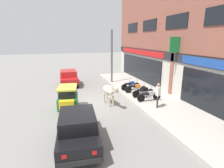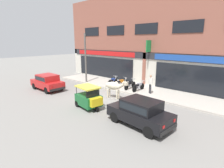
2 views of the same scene
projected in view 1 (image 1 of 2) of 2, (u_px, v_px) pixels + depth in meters
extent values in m
plane|color=gray|center=(100.00, 103.00, 12.39)|extent=(90.00, 90.00, 0.00)
cube|color=#B7AFA3|center=(150.00, 97.00, 13.52)|extent=(19.00, 3.60, 0.13)
cube|color=#8E5142|center=(180.00, 15.00, 12.60)|extent=(23.00, 0.55, 6.56)
cube|color=beige|center=(175.00, 74.00, 13.70)|extent=(23.00, 0.55, 3.40)
cube|color=#28282D|center=(173.00, 57.00, 13.27)|extent=(22.08, 0.08, 0.64)
cube|color=black|center=(139.00, 68.00, 19.01)|extent=(8.74, 0.10, 2.40)
cube|color=red|center=(139.00, 52.00, 18.58)|extent=(9.20, 0.05, 0.52)
cube|color=#8E5142|center=(171.00, 75.00, 13.62)|extent=(0.36, 0.12, 3.40)
cube|color=black|center=(132.00, 28.00, 19.86)|extent=(2.50, 0.06, 1.00)
cube|color=black|center=(149.00, 25.00, 16.25)|extent=(2.50, 0.06, 1.00)
cube|color=black|center=(176.00, 22.00, 12.63)|extent=(2.50, 0.06, 1.00)
cube|color=black|center=(224.00, 15.00, 9.01)|extent=(2.50, 0.06, 1.00)
cube|color=#197A38|center=(175.00, 45.00, 12.33)|extent=(0.08, 0.80, 1.10)
ellipsoid|color=beige|center=(108.00, 90.00, 11.87)|extent=(1.46, 0.72, 0.60)
sphere|color=beige|center=(110.00, 88.00, 11.57)|extent=(0.32, 0.32, 0.32)
cylinder|color=beige|center=(113.00, 101.00, 11.72)|extent=(0.12, 0.12, 0.72)
cylinder|color=beige|center=(109.00, 102.00, 11.60)|extent=(0.12, 0.12, 0.72)
cylinder|color=beige|center=(108.00, 97.00, 12.48)|extent=(0.12, 0.12, 0.72)
cylinder|color=beige|center=(104.00, 98.00, 12.36)|extent=(0.12, 0.12, 0.72)
cylinder|color=beige|center=(114.00, 91.00, 11.12)|extent=(0.50, 0.31, 0.43)
cube|color=beige|center=(116.00, 90.00, 10.85)|extent=(0.39, 0.27, 0.26)
cube|color=tan|center=(117.00, 91.00, 10.70)|extent=(0.16, 0.18, 0.14)
cone|color=beige|center=(117.00, 87.00, 10.88)|extent=(0.12, 0.07, 0.19)
cone|color=beige|center=(114.00, 87.00, 10.80)|extent=(0.12, 0.07, 0.19)
cube|color=beige|center=(117.00, 88.00, 10.97)|extent=(0.06, 0.14, 0.10)
cube|color=beige|center=(113.00, 89.00, 10.84)|extent=(0.06, 0.14, 0.10)
cylinder|color=beige|center=(104.00, 90.00, 12.57)|extent=(0.17, 0.06, 0.60)
cylinder|color=black|center=(62.00, 126.00, 8.45)|extent=(0.61, 0.23, 0.60)
cylinder|color=black|center=(92.00, 123.00, 8.75)|extent=(0.61, 0.23, 0.60)
cylinder|color=black|center=(59.00, 157.00, 6.27)|extent=(0.61, 0.23, 0.60)
cylinder|color=black|center=(99.00, 151.00, 6.57)|extent=(0.61, 0.23, 0.60)
cube|color=black|center=(78.00, 131.00, 7.44)|extent=(3.62, 1.88, 0.60)
cube|color=black|center=(77.00, 120.00, 7.20)|extent=(2.01, 1.59, 0.56)
cube|color=black|center=(77.00, 120.00, 7.20)|extent=(1.86, 1.60, 0.35)
cube|color=black|center=(77.00, 118.00, 9.13)|extent=(0.25, 1.52, 0.20)
cube|color=black|center=(80.00, 163.00, 5.86)|extent=(0.25, 1.52, 0.20)
sphere|color=silver|center=(67.00, 114.00, 8.98)|extent=(0.14, 0.14, 0.14)
sphere|color=silver|center=(86.00, 112.00, 9.18)|extent=(0.14, 0.14, 0.14)
cube|color=red|center=(64.00, 157.00, 5.65)|extent=(0.04, 0.16, 0.14)
cube|color=red|center=(94.00, 153.00, 5.86)|extent=(0.04, 0.16, 0.14)
cylinder|color=black|center=(61.00, 80.00, 18.02)|extent=(0.60, 0.18, 0.60)
cylinder|color=black|center=(75.00, 79.00, 18.44)|extent=(0.60, 0.18, 0.60)
cylinder|color=black|center=(62.00, 85.00, 15.90)|extent=(0.60, 0.18, 0.60)
cylinder|color=black|center=(78.00, 84.00, 16.31)|extent=(0.60, 0.18, 0.60)
cube|color=red|center=(69.00, 79.00, 17.09)|extent=(3.51, 1.62, 0.60)
cube|color=red|center=(68.00, 73.00, 16.85)|extent=(1.91, 1.45, 0.56)
cube|color=black|center=(68.00, 73.00, 16.85)|extent=(1.76, 1.47, 0.35)
cube|color=black|center=(68.00, 77.00, 18.74)|extent=(0.13, 1.52, 0.20)
cube|color=black|center=(70.00, 85.00, 15.55)|extent=(0.13, 1.52, 0.20)
sphere|color=silver|center=(63.00, 75.00, 18.56)|extent=(0.14, 0.14, 0.14)
sphere|color=silver|center=(72.00, 74.00, 18.84)|extent=(0.14, 0.14, 0.14)
cube|color=red|center=(64.00, 82.00, 15.30)|extent=(0.03, 0.16, 0.14)
cube|color=red|center=(76.00, 82.00, 15.59)|extent=(0.03, 0.16, 0.14)
cylinder|color=black|center=(67.00, 112.00, 10.31)|extent=(0.45, 0.18, 0.44)
cylinder|color=black|center=(77.00, 102.00, 11.87)|extent=(0.45, 0.18, 0.44)
cylinder|color=black|center=(61.00, 103.00, 11.71)|extent=(0.45, 0.18, 0.44)
cube|color=#19602D|center=(68.00, 101.00, 11.08)|extent=(1.86, 1.39, 0.70)
cube|color=yellow|center=(67.00, 105.00, 10.20)|extent=(0.48, 0.91, 0.52)
cylinder|color=black|center=(75.00, 94.00, 10.45)|extent=(0.04, 0.04, 0.55)
cylinder|color=black|center=(58.00, 95.00, 10.30)|extent=(0.04, 0.04, 0.55)
cylinder|color=black|center=(76.00, 88.00, 11.68)|extent=(0.04, 0.04, 0.55)
cylinder|color=black|center=(61.00, 89.00, 11.53)|extent=(0.04, 0.04, 0.55)
cube|color=#DBCC42|center=(67.00, 87.00, 10.90)|extent=(1.76, 1.32, 0.10)
cube|color=black|center=(67.00, 95.00, 10.38)|extent=(0.16, 0.92, 0.50)
cylinder|color=black|center=(137.00, 86.00, 15.38)|extent=(0.19, 0.57, 0.56)
cylinder|color=black|center=(124.00, 87.00, 14.84)|extent=(0.19, 0.57, 0.56)
cube|color=#B2B5BA|center=(130.00, 86.00, 15.09)|extent=(0.25, 0.35, 0.24)
cube|color=navy|center=(132.00, 83.00, 15.09)|extent=(0.30, 0.43, 0.24)
cube|color=black|center=(128.00, 84.00, 14.93)|extent=(0.30, 0.55, 0.12)
cylinder|color=#B2B5BA|center=(136.00, 82.00, 15.28)|extent=(0.08, 0.27, 0.59)
cylinder|color=#B2B5BA|center=(137.00, 79.00, 15.23)|extent=(0.52, 0.12, 0.03)
sphere|color=silver|center=(137.00, 81.00, 15.28)|extent=(0.12, 0.12, 0.12)
cylinder|color=#B2B5BA|center=(126.00, 87.00, 15.05)|extent=(0.14, 0.48, 0.06)
cylinder|color=black|center=(143.00, 89.00, 14.26)|extent=(0.22, 0.57, 0.56)
cylinder|color=black|center=(128.00, 90.00, 14.17)|extent=(0.22, 0.57, 0.56)
cube|color=#B2B5BA|center=(136.00, 89.00, 14.20)|extent=(0.27, 0.36, 0.24)
cube|color=orange|center=(138.00, 86.00, 14.15)|extent=(0.32, 0.44, 0.24)
cube|color=black|center=(133.00, 86.00, 14.13)|extent=(0.33, 0.56, 0.12)
cylinder|color=#B2B5BA|center=(143.00, 86.00, 14.18)|extent=(0.10, 0.27, 0.59)
cylinder|color=#B2B5BA|center=(144.00, 82.00, 14.11)|extent=(0.51, 0.15, 0.03)
sphere|color=silver|center=(144.00, 84.00, 14.14)|extent=(0.12, 0.12, 0.12)
cylinder|color=#B2B5BA|center=(131.00, 90.00, 14.30)|extent=(0.17, 0.48, 0.06)
cylinder|color=black|center=(150.00, 92.00, 13.46)|extent=(0.14, 0.57, 0.56)
cylinder|color=black|center=(136.00, 94.00, 13.02)|extent=(0.14, 0.57, 0.56)
cube|color=#B2B5BA|center=(143.00, 93.00, 13.23)|extent=(0.22, 0.33, 0.24)
cube|color=black|center=(145.00, 89.00, 13.22)|extent=(0.27, 0.42, 0.24)
cube|color=black|center=(140.00, 90.00, 13.08)|extent=(0.26, 0.53, 0.12)
cylinder|color=#B2B5BA|center=(150.00, 89.00, 13.37)|extent=(0.06, 0.27, 0.59)
cylinder|color=#B2B5BA|center=(150.00, 85.00, 13.31)|extent=(0.52, 0.07, 0.03)
sphere|color=silver|center=(151.00, 87.00, 13.36)|extent=(0.12, 0.12, 0.12)
cylinder|color=#B2B5BA|center=(138.00, 94.00, 13.22)|extent=(0.10, 0.48, 0.06)
cylinder|color=black|center=(157.00, 96.00, 12.53)|extent=(0.10, 0.56, 0.56)
cylinder|color=black|center=(141.00, 98.00, 12.17)|extent=(0.10, 0.56, 0.56)
cube|color=#B2B5BA|center=(149.00, 97.00, 12.34)|extent=(0.20, 0.32, 0.24)
cube|color=#A8AAB2|center=(151.00, 93.00, 12.32)|extent=(0.24, 0.40, 0.24)
cube|color=black|center=(146.00, 94.00, 12.21)|extent=(0.22, 0.52, 0.12)
cylinder|color=#B2B5BA|center=(156.00, 92.00, 12.44)|extent=(0.04, 0.27, 0.59)
cylinder|color=#B2B5BA|center=(157.00, 89.00, 12.38)|extent=(0.52, 0.04, 0.03)
sphere|color=silver|center=(158.00, 90.00, 12.43)|extent=(0.12, 0.12, 0.12)
cylinder|color=#B2B5BA|center=(143.00, 98.00, 12.35)|extent=(0.06, 0.48, 0.06)
cylinder|color=#2D2D33|center=(157.00, 101.00, 11.25)|extent=(0.11, 0.11, 0.82)
cylinder|color=#2D2D33|center=(157.00, 102.00, 11.08)|extent=(0.11, 0.11, 0.82)
cylinder|color=silver|center=(158.00, 91.00, 10.99)|extent=(0.32, 0.32, 0.56)
cylinder|color=silver|center=(158.00, 90.00, 11.20)|extent=(0.08, 0.08, 0.56)
cylinder|color=silver|center=(158.00, 92.00, 10.80)|extent=(0.08, 0.08, 0.56)
sphere|color=tan|center=(159.00, 85.00, 10.89)|extent=(0.20, 0.20, 0.20)
cylinder|color=#595651|center=(112.00, 57.00, 17.26)|extent=(0.18, 0.18, 5.15)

